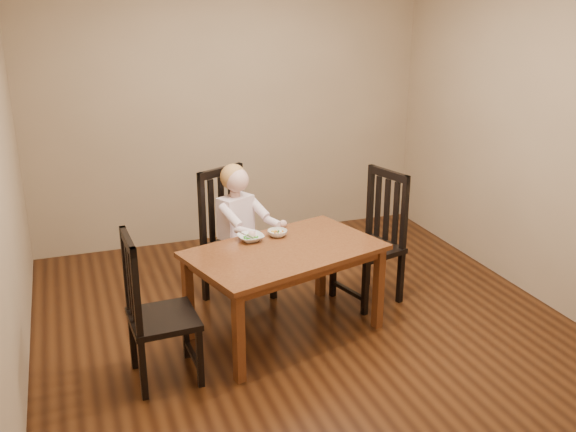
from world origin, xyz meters
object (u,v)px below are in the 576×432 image
object	(u,v)px
bowl_veg	(277,233)
bowl_peas	(251,238)
dining_table	(285,259)
chair_child	(234,239)
chair_left	(155,312)
chair_right	(373,240)
toddler	(238,221)

from	to	relation	value
bowl_veg	bowl_peas	bearing A→B (deg)	-174.39
dining_table	bowl_peas	world-z (taller)	bowl_peas
chair_child	bowl_veg	distance (m)	0.54
chair_left	bowl_veg	distance (m)	1.18
chair_right	bowl_peas	bearing A→B (deg)	79.24
chair_left	bowl_veg	world-z (taller)	chair_left
chair_right	bowl_peas	xyz separation A→B (m)	(-1.06, -0.08, 0.19)
bowl_veg	dining_table	bearing A→B (deg)	-96.77
bowl_peas	dining_table	bearing A→B (deg)	-51.29
dining_table	bowl_veg	xyz separation A→B (m)	(0.03, 0.26, 0.10)
chair_child	bowl_peas	size ratio (longest dim) A/B	5.85
chair_left	chair_right	bearing A→B (deg)	105.58
chair_child	chair_right	distance (m)	1.14
dining_table	chair_right	xyz separation A→B (m)	(0.88, 0.32, -0.08)
chair_child	chair_left	xyz separation A→B (m)	(-0.80, -1.00, -0.03)
chair_child	bowl_peas	bearing A→B (deg)	63.91
dining_table	chair_right	world-z (taller)	chair_right
chair_right	toddler	bearing A→B (deg)	56.81
chair_left	bowl_peas	bearing A→B (deg)	120.84
toddler	bowl_veg	size ratio (longest dim) A/B	4.17
bowl_peas	toddler	bearing A→B (deg)	87.62
dining_table	chair_right	size ratio (longest dim) A/B	1.42
chair_left	chair_right	world-z (taller)	chair_right
chair_child	chair_left	distance (m)	1.28
dining_table	toddler	bearing A→B (deg)	104.54
chair_child	dining_table	bearing A→B (deg)	78.45
dining_table	chair_child	size ratio (longest dim) A/B	1.40
chair_child	bowl_veg	world-z (taller)	chair_child
chair_right	toddler	xyz separation A→B (m)	(-1.05, 0.34, 0.17)
chair_child	chair_right	xyz separation A→B (m)	(1.07, -0.39, -0.01)
dining_table	toddler	xyz separation A→B (m)	(-0.17, 0.66, 0.09)
chair_left	toddler	world-z (taller)	chair_left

